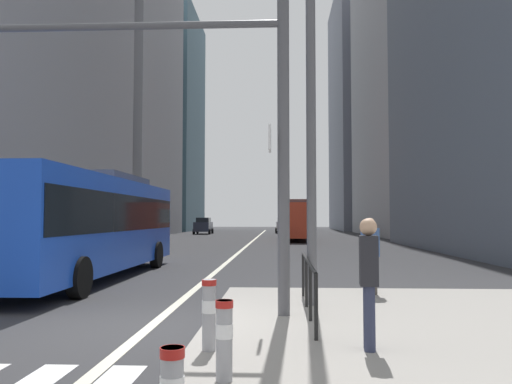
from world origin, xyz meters
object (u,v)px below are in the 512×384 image
(car_receding_near, at_px, (283,225))
(bollard_right, at_px, (209,311))
(city_bus_red_receding, at_px, (295,219))
(street_lamp_post, at_px, (311,56))
(pedestrian_walking, at_px, (370,251))
(pedestrian_waiting, at_px, (369,276))
(city_bus_blue_oncoming, at_px, (90,220))
(car_oncoming_mid, at_px, (203,226))
(traffic_signal_gantry, at_px, (154,98))
(car_receding_far, at_px, (291,225))
(bollard_left, at_px, (224,336))

(car_receding_near, height_order, bollard_right, car_receding_near)
(city_bus_red_receding, bearing_deg, street_lamp_post, -91.13)
(pedestrian_walking, bearing_deg, pedestrian_waiting, -100.16)
(bollard_right, xyz_separation_m, pedestrian_walking, (3.04, 5.15, 0.46))
(city_bus_blue_oncoming, xyz_separation_m, street_lamp_post, (6.60, -5.22, 3.45))
(street_lamp_post, relative_size, bollard_right, 8.50)
(city_bus_red_receding, bearing_deg, pedestrian_walking, -88.59)
(car_oncoming_mid, distance_m, car_receding_near, 10.36)
(traffic_signal_gantry, height_order, bollard_right, traffic_signal_gantry)
(city_bus_red_receding, distance_m, traffic_signal_gantry, 34.74)
(bollard_right, bearing_deg, car_receding_far, 87.68)
(bollard_right, height_order, pedestrian_walking, pedestrian_walking)
(car_receding_near, distance_m, bollard_right, 57.43)
(traffic_signal_gantry, distance_m, pedestrian_walking, 5.98)
(city_bus_red_receding, relative_size, pedestrian_waiting, 6.14)
(city_bus_red_receding, distance_m, bollard_left, 38.29)
(city_bus_red_receding, distance_m, bollard_right, 37.07)
(traffic_signal_gantry, relative_size, pedestrian_walking, 4.04)
(city_bus_red_receding, height_order, bollard_left, city_bus_red_receding)
(car_receding_near, height_order, bollard_left, car_receding_near)
(city_bus_blue_oncoming, xyz_separation_m, car_receding_far, (7.30, 47.73, -0.85))
(city_bus_red_receding, relative_size, pedestrian_walking, 6.12)
(car_oncoming_mid, height_order, car_receding_far, same)
(car_oncoming_mid, bearing_deg, street_lamp_post, -78.87)
(bollard_right, relative_size, pedestrian_walking, 0.53)
(car_receding_near, xyz_separation_m, pedestrian_walking, (1.68, -52.27, 0.15))
(city_bus_blue_oncoming, bearing_deg, pedestrian_walking, -24.92)
(pedestrian_waiting, bearing_deg, pedestrian_walking, 79.84)
(street_lamp_post, distance_m, pedestrian_walking, 4.63)
(pedestrian_waiting, xyz_separation_m, pedestrian_walking, (0.90, 5.01, 0.00))
(traffic_signal_gantry, bearing_deg, car_receding_near, 87.12)
(city_bus_blue_oncoming, height_order, pedestrian_walking, city_bus_blue_oncoming)
(city_bus_blue_oncoming, height_order, city_bus_red_receding, same)
(pedestrian_waiting, bearing_deg, street_lamp_post, 98.82)
(city_bus_red_receding, distance_m, car_receding_near, 20.47)
(car_receding_near, relative_size, street_lamp_post, 0.52)
(city_bus_blue_oncoming, height_order, car_receding_near, city_bus_blue_oncoming)
(car_receding_far, bearing_deg, car_receding_near, 139.51)
(bollard_right, bearing_deg, pedestrian_walking, 59.44)
(car_receding_far, height_order, traffic_signal_gantry, traffic_signal_gantry)
(city_bus_blue_oncoming, height_order, traffic_signal_gantry, traffic_signal_gantry)
(city_bus_blue_oncoming, relative_size, street_lamp_post, 1.46)
(car_receding_near, bearing_deg, bollard_left, -90.99)
(car_receding_near, xyz_separation_m, pedestrian_waiting, (0.78, -57.27, 0.14))
(car_receding_near, height_order, pedestrian_walking, car_receding_near)
(city_bus_red_receding, height_order, bollard_right, city_bus_red_receding)
(city_bus_red_receding, height_order, car_receding_near, city_bus_red_receding)
(car_oncoming_mid, xyz_separation_m, pedestrian_walking, (11.21, -48.20, 0.15))
(traffic_signal_gantry, height_order, pedestrian_waiting, traffic_signal_gantry)
(street_lamp_post, bearing_deg, car_receding_near, 90.25)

